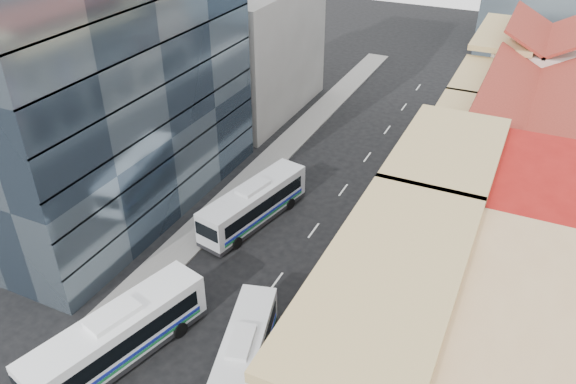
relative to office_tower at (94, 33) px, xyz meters
The scene contains 11 objects.
sidewalk_right 29.70m from the office_tower, ahead, with size 3.00×90.00×0.15m, color slate.
sidewalk_left 17.44m from the office_tower, 19.44° to the left, with size 3.00×90.00×0.15m, color slate.
shophouse_red 32.34m from the office_tower, ahead, with size 8.00×10.00×12.00m, color #A51712.
shophouse_cream_near 33.43m from the office_tower, 13.60° to the left, with size 8.00×9.00×10.00m, color beige.
shophouse_cream_mid 36.51m from the office_tower, 28.02° to the left, with size 8.00×9.00×10.00m, color beige.
shophouse_cream_far 42.19m from the office_tower, 41.05° to the left, with size 8.00×12.00×11.00m, color beige.
office_tower is the anchor object (origin of this frame).
office_block_far 24.37m from the office_tower, 87.51° to the left, with size 10.00×18.00×14.00m, color gray.
bus_left_near 22.63m from the office_tower, 51.47° to the right, with size 2.79×11.89×3.81m, color white, non-canonical shape.
bus_left_far 17.93m from the office_tower, ahead, with size 2.63×11.21×3.60m, color silver, non-canonical shape.
bus_right 26.42m from the office_tower, 33.40° to the right, with size 2.34×9.97×3.20m, color silver, non-canonical shape.
Camera 1 is at (14.03, -12.83, 27.27)m, focal length 35.00 mm.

